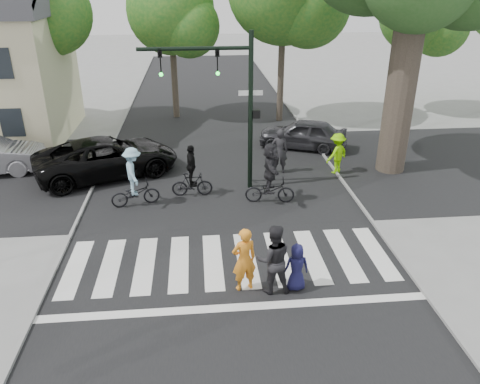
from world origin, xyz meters
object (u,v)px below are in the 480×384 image
at_px(traffic_signal, 228,91).
at_px(pedestrian_child, 297,267).
at_px(pedestrian_adult, 273,259).
at_px(cyclist_right, 270,177).
at_px(car_suv, 107,157).
at_px(cyclist_mid, 192,175).
at_px(car_grey, 303,134).
at_px(pedestrian_woman, 244,260).
at_px(cyclist_left, 134,181).

height_order(traffic_signal, pedestrian_child, traffic_signal).
height_order(traffic_signal, pedestrian_adult, traffic_signal).
height_order(traffic_signal, cyclist_right, traffic_signal).
xyz_separation_m(pedestrian_child, cyclist_right, (0.11, 5.33, 0.35)).
distance_m(pedestrian_child, car_suv, 10.60).
xyz_separation_m(pedestrian_adult, cyclist_mid, (-2.12, 6.22, -0.15)).
distance_m(traffic_signal, car_grey, 6.74).
bearing_deg(car_suv, pedestrian_child, -165.76).
distance_m(pedestrian_woman, pedestrian_child, 1.42).
relative_size(cyclist_right, car_grey, 0.55).
xyz_separation_m(traffic_signal, car_suv, (-4.97, 1.80, -3.09)).
height_order(pedestrian_woman, pedestrian_adult, pedestrian_adult).
bearing_deg(pedestrian_adult, traffic_signal, -84.71).
relative_size(pedestrian_woman, pedestrian_adult, 0.94).
relative_size(pedestrian_adult, cyclist_mid, 0.97).
distance_m(cyclist_mid, car_grey, 7.34).
xyz_separation_m(pedestrian_woman, pedestrian_adult, (0.75, -0.15, 0.06)).
bearing_deg(cyclist_mid, car_grey, 42.79).
xyz_separation_m(traffic_signal, pedestrian_woman, (-0.07, -6.61, -2.97)).
relative_size(pedestrian_woman, car_suv, 0.32).
distance_m(pedestrian_woman, cyclist_left, 6.43).
relative_size(traffic_signal, pedestrian_adult, 3.04).
distance_m(traffic_signal, pedestrian_adult, 7.40).
height_order(cyclist_right, car_suv, cyclist_right).
distance_m(pedestrian_child, pedestrian_adult, 0.71).
distance_m(pedestrian_child, car_grey, 11.48).
xyz_separation_m(pedestrian_child, cyclist_left, (-4.83, 5.55, 0.28)).
height_order(pedestrian_woman, cyclist_right, cyclist_right).
distance_m(cyclist_left, cyclist_right, 4.95).
xyz_separation_m(pedestrian_woman, car_grey, (4.02, 11.05, -0.21)).
distance_m(pedestrian_child, cyclist_left, 7.37).
height_order(pedestrian_child, cyclist_left, cyclist_left).
distance_m(pedestrian_woman, pedestrian_adult, 0.77).
height_order(pedestrian_woman, cyclist_left, cyclist_left).
bearing_deg(pedestrian_adult, car_grey, -106.71).
bearing_deg(pedestrian_child, pedestrian_adult, -0.54).
bearing_deg(cyclist_right, cyclist_mid, 163.35).
relative_size(pedestrian_child, pedestrian_adult, 0.69).
bearing_deg(car_grey, cyclist_right, -1.35).
bearing_deg(pedestrian_woman, car_grey, -125.23).
distance_m(pedestrian_child, cyclist_right, 5.35).
bearing_deg(cyclist_left, cyclist_mid, 17.09).
relative_size(pedestrian_child, cyclist_mid, 0.67).
relative_size(cyclist_mid, car_suv, 0.35).
bearing_deg(traffic_signal, car_suv, 160.05).
distance_m(traffic_signal, cyclist_left, 4.73).
xyz_separation_m(cyclist_left, cyclist_mid, (2.07, 0.64, -0.13)).
bearing_deg(cyclist_right, traffic_signal, 135.50).
height_order(traffic_signal, cyclist_left, traffic_signal).
height_order(pedestrian_adult, cyclist_mid, cyclist_mid).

